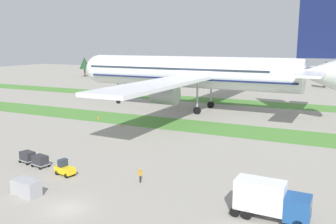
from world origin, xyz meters
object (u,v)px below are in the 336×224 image
Objects in this scene: uld_container_2 at (30,189)px; taxiway_marker_0 at (122,126)px; airliner at (195,72)px; uld_container_1 at (23,186)px; baggage_tug at (65,169)px; cargo_dolly_lead at (40,160)px; catering_truck at (270,199)px; taxiway_marker_1 at (99,117)px; cargo_dolly_second at (28,156)px; uld_container_0 at (24,186)px; ground_crew_marshaller at (140,174)px.

uld_container_2 reaches higher than taxiway_marker_0.
airliner is 39.52× the size of uld_container_1.
baggage_tug reaches higher than taxiway_marker_0.
cargo_dolly_lead is 8.44m from uld_container_1.
taxiway_marker_1 is (-41.89, 30.69, -1.61)m from catering_truck.
airliner is 11.28× the size of catering_truck.
taxiway_marker_0 is 0.72× the size of taxiway_marker_1.
catering_truck is 25.84m from uld_container_1.
uld_container_1 reaches higher than cargo_dolly_lead.
cargo_dolly_second is 3.52× the size of taxiway_marker_1.
taxiway_marker_1 is (-14.82, -18.71, -8.93)m from airliner.
cargo_dolly_second is at bearing -92.54° from catering_truck.
catering_truck is 25.71m from uld_container_0.
uld_container_0 is 1.00× the size of uld_container_2.
ground_crew_marshaller is 12.73m from uld_container_0.
uld_container_0 is (-0.29, -6.07, -0.05)m from baggage_tug.
airliner reaches higher than taxiway_marker_1.
cargo_dolly_lead is 3.52× the size of taxiway_marker_1.
cargo_dolly_lead is at bearing 122.53° from uld_container_1.
airliner is at bearing 75.86° from taxiway_marker_0.
cargo_dolly_second is (-5.54, -47.21, -8.36)m from airliner.
uld_container_0 is at bearing 55.57° from cargo_dolly_second.
uld_container_1 is 1.00× the size of uld_container_2.
cargo_dolly_second is (-2.85, 0.54, 0.00)m from cargo_dolly_lead.
ground_crew_marshaller is (-15.26, 2.69, -1.01)m from catering_truck.
cargo_dolly_second is 1.22× the size of uld_container_0.
uld_container_2 is 33.42m from taxiway_marker_0.
cargo_dolly_second is at bearing 133.97° from uld_container_1.
airliner is 55.55m from uld_container_1.
ground_crew_marshaller is 0.87× the size of uld_container_2.
baggage_tug is 34.50m from taxiway_marker_1.
taxiway_marker_0 is (-7.69, 31.67, -0.54)m from uld_container_1.
airliner is 158.73× the size of taxiway_marker_0.
cargo_dolly_lead is 14.54m from ground_crew_marshaller.
uld_container_1 is (1.84, -54.87, -8.49)m from airliner.
taxiway_marker_0 is (-3.15, 24.56, -0.67)m from cargo_dolly_lead.
cargo_dolly_second is 12.04m from uld_container_2.
baggage_tug reaches higher than taxiway_marker_1.
cargo_dolly_second is 17.36m from ground_crew_marshaller.
uld_container_0 is (-25.12, -5.36, -1.19)m from catering_truck.
catering_truck is 51.96m from taxiway_marker_1.
taxiway_marker_0 is at bearing -168.50° from cargo_dolly_second.
uld_container_1 is 2.88× the size of taxiway_marker_1.
uld_container_2 is (6.05, -7.57, -0.05)m from cargo_dolly_lead.
ground_crew_marshaller is 2.51× the size of taxiway_marker_1.
taxiway_marker_0 is (-17.66, 23.52, -0.70)m from ground_crew_marshaller.
uld_container_1 is 1.58m from uld_container_2.
taxiway_marker_0 is (-7.80, 31.56, -0.51)m from uld_container_0.
airliner is 113.99× the size of taxiway_marker_1.
uld_container_0 is (-9.86, -8.05, -0.18)m from ground_crew_marshaller.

